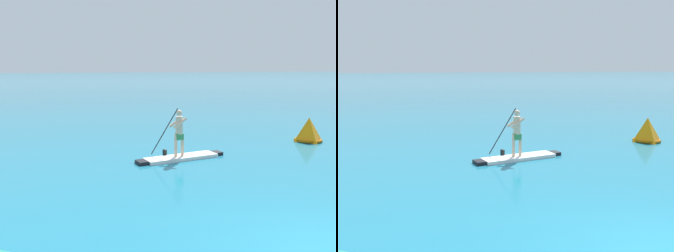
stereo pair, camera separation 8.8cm
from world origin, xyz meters
TOP-DOWN VIEW (x-y plane):
  - paddleboarder_mid_center at (-0.39, 7.83)m, footprint 3.46×1.15m
  - race_marker_buoy at (6.19, 9.13)m, footprint 1.22×1.22m

SIDE VIEW (x-z plane):
  - paddleboarder_mid_center at x=-0.39m, z-range -0.59..1.24m
  - race_marker_buoy at x=6.19m, z-range -0.07..1.01m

